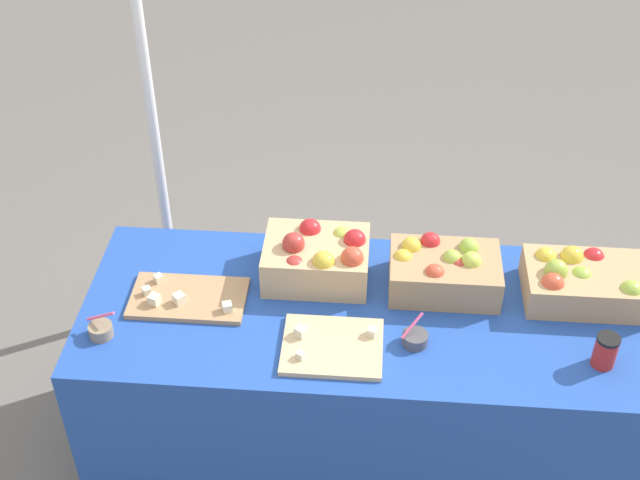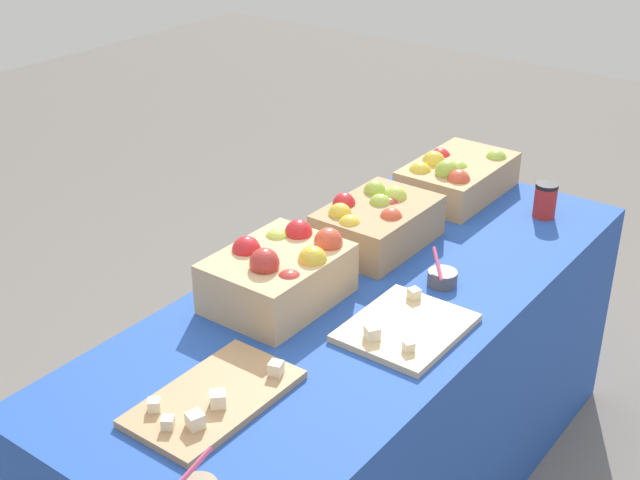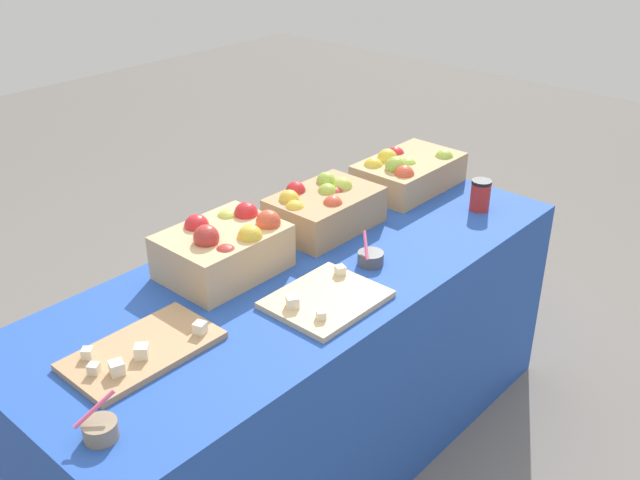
{
  "view_description": "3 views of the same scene",
  "coord_description": "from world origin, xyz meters",
  "px_view_note": "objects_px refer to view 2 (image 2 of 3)",
  "views": [
    {
      "loc": [
        0.01,
        -2.1,
        2.71
      ],
      "look_at": [
        -0.16,
        0.05,
        0.99
      ],
      "focal_mm": 48.49,
      "sensor_mm": 36.0,
      "label": 1
    },
    {
      "loc": [
        -1.69,
        -1.1,
        1.92
      ],
      "look_at": [
        -0.18,
        0.02,
        0.96
      ],
      "focal_mm": 48.29,
      "sensor_mm": 36.0,
      "label": 2
    },
    {
      "loc": [
        -1.43,
        -1.35,
        1.86
      ],
      "look_at": [
        0.11,
        0.03,
        0.78
      ],
      "focal_mm": 40.89,
      "sensor_mm": 36.0,
      "label": 3
    }
  ],
  "objects_px": {
    "cutting_board_front": "(406,328)",
    "cutting_board_back": "(213,398)",
    "sample_bowl_mid": "(442,277)",
    "coffee_cup": "(545,200)",
    "apple_crate_left": "(456,176)",
    "apple_crate_middle": "(377,222)",
    "apple_crate_right": "(280,273)"
  },
  "relations": [
    {
      "from": "coffee_cup",
      "to": "apple_crate_left",
      "type": "bearing_deg",
      "value": 92.63
    },
    {
      "from": "apple_crate_middle",
      "to": "coffee_cup",
      "type": "distance_m",
      "value": 0.58
    },
    {
      "from": "cutting_board_back",
      "to": "sample_bowl_mid",
      "type": "xyz_separation_m",
      "value": [
        0.76,
        -0.15,
        0.01
      ]
    },
    {
      "from": "sample_bowl_mid",
      "to": "coffee_cup",
      "type": "bearing_deg",
      "value": -4.32
    },
    {
      "from": "apple_crate_left",
      "to": "sample_bowl_mid",
      "type": "bearing_deg",
      "value": -154.56
    },
    {
      "from": "apple_crate_middle",
      "to": "apple_crate_right",
      "type": "distance_m",
      "value": 0.43
    },
    {
      "from": "apple_crate_middle",
      "to": "cutting_board_back",
      "type": "relative_size",
      "value": 0.95
    },
    {
      "from": "apple_crate_left",
      "to": "cutting_board_back",
      "type": "xyz_separation_m",
      "value": [
        -1.32,
        -0.12,
        -0.06
      ]
    },
    {
      "from": "apple_crate_right",
      "to": "apple_crate_left",
      "type": "bearing_deg",
      "value": -2.11
    },
    {
      "from": "apple_crate_left",
      "to": "cutting_board_front",
      "type": "xyz_separation_m",
      "value": [
        -0.82,
        -0.31,
        -0.06
      ]
    },
    {
      "from": "apple_crate_right",
      "to": "coffee_cup",
      "type": "relative_size",
      "value": 3.13
    },
    {
      "from": "cutting_board_front",
      "to": "cutting_board_back",
      "type": "bearing_deg",
      "value": 159.25
    },
    {
      "from": "apple_crate_left",
      "to": "cutting_board_back",
      "type": "distance_m",
      "value": 1.33
    },
    {
      "from": "apple_crate_left",
      "to": "sample_bowl_mid",
      "type": "height_order",
      "value": "apple_crate_left"
    },
    {
      "from": "apple_crate_left",
      "to": "cutting_board_back",
      "type": "bearing_deg",
      "value": -174.71
    },
    {
      "from": "sample_bowl_mid",
      "to": "cutting_board_back",
      "type": "bearing_deg",
      "value": 169.15
    },
    {
      "from": "apple_crate_middle",
      "to": "apple_crate_right",
      "type": "xyz_separation_m",
      "value": [
        -0.43,
        0.02,
        0.01
      ]
    },
    {
      "from": "apple_crate_middle",
      "to": "sample_bowl_mid",
      "type": "height_order",
      "value": "apple_crate_middle"
    },
    {
      "from": "cutting_board_front",
      "to": "cutting_board_back",
      "type": "relative_size",
      "value": 0.82
    },
    {
      "from": "sample_bowl_mid",
      "to": "coffee_cup",
      "type": "height_order",
      "value": "coffee_cup"
    },
    {
      "from": "apple_crate_middle",
      "to": "apple_crate_right",
      "type": "bearing_deg",
      "value": 177.07
    },
    {
      "from": "sample_bowl_mid",
      "to": "coffee_cup",
      "type": "relative_size",
      "value": 0.86
    },
    {
      "from": "cutting_board_front",
      "to": "cutting_board_back",
      "type": "distance_m",
      "value": 0.53
    },
    {
      "from": "apple_crate_left",
      "to": "cutting_board_back",
      "type": "relative_size",
      "value": 1.08
    },
    {
      "from": "apple_crate_left",
      "to": "cutting_board_front",
      "type": "distance_m",
      "value": 0.88
    },
    {
      "from": "sample_bowl_mid",
      "to": "coffee_cup",
      "type": "xyz_separation_m",
      "value": [
        0.58,
        -0.04,
        0.04
      ]
    },
    {
      "from": "apple_crate_left",
      "to": "cutting_board_front",
      "type": "bearing_deg",
      "value": -159.28
    },
    {
      "from": "apple_crate_left",
      "to": "apple_crate_middle",
      "type": "xyz_separation_m",
      "value": [
        -0.47,
        0.01,
        0.01
      ]
    },
    {
      "from": "cutting_board_front",
      "to": "coffee_cup",
      "type": "bearing_deg",
      "value": -0.01
    },
    {
      "from": "apple_crate_middle",
      "to": "cutting_board_back",
      "type": "distance_m",
      "value": 0.87
    },
    {
      "from": "apple_crate_middle",
      "to": "cutting_board_front",
      "type": "height_order",
      "value": "apple_crate_middle"
    },
    {
      "from": "apple_crate_middle",
      "to": "sample_bowl_mid",
      "type": "xyz_separation_m",
      "value": [
        -0.1,
        -0.28,
        -0.05
      ]
    }
  ]
}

